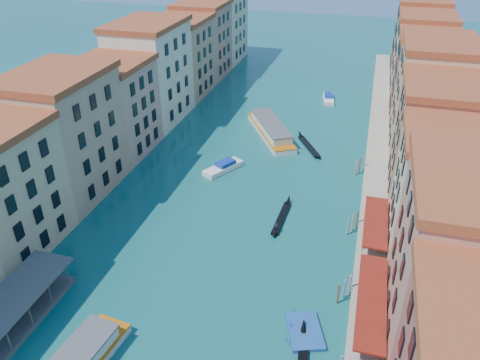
# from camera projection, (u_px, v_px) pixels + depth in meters

# --- Properties ---
(left_bank_palazzos) EXTENTS (12.80, 128.40, 21.00)m
(left_bank_palazzos) POSITION_uv_depth(u_px,v_px,m) (138.00, 85.00, 94.00)
(left_bank_palazzos) COLOR beige
(left_bank_palazzos) RESTS_ON ground
(right_bank_palazzos) EXTENTS (12.80, 128.40, 21.00)m
(right_bank_palazzos) POSITION_uv_depth(u_px,v_px,m) (432.00, 113.00, 81.13)
(right_bank_palazzos) COLOR #A34D3F
(right_bank_palazzos) RESTS_ON ground
(quay) EXTENTS (4.00, 140.00, 1.00)m
(quay) POSITION_uv_depth(u_px,v_px,m) (377.00, 155.00, 87.66)
(quay) COLOR #A29783
(quay) RESTS_ON ground
(restaurant_awnings) EXTENTS (3.20, 44.55, 3.12)m
(restaurant_awnings) POSITION_uv_depth(u_px,v_px,m) (372.00, 303.00, 51.45)
(restaurant_awnings) COLOR maroon
(restaurant_awnings) RESTS_ON ground
(vaporetto_stop) EXTENTS (5.40, 16.40, 3.65)m
(vaporetto_stop) POSITION_uv_depth(u_px,v_px,m) (14.00, 314.00, 52.03)
(vaporetto_stop) COLOR #535355
(vaporetto_stop) RESTS_ON ground
(mooring_poles_right) EXTENTS (1.44, 54.24, 3.20)m
(mooring_poles_right) POSITION_uv_depth(u_px,v_px,m) (346.00, 275.00, 57.85)
(mooring_poles_right) COLOR brown
(mooring_poles_right) RESTS_ON ground
(vaporetto_far) EXTENTS (13.56, 19.01, 2.89)m
(vaporetto_far) POSITION_uv_depth(u_px,v_px,m) (271.00, 129.00, 95.84)
(vaporetto_far) COLOR silver
(vaporetto_far) RESTS_ON ground
(gondola_fore) EXTENTS (1.40, 11.35, 2.26)m
(gondola_fore) POSITION_uv_depth(u_px,v_px,m) (281.00, 217.00, 70.22)
(gondola_fore) COLOR black
(gondola_fore) RESTS_ON ground
(gondola_far) EXTENTS (6.79, 11.11, 1.73)m
(gondola_far) POSITION_uv_depth(u_px,v_px,m) (309.00, 145.00, 91.48)
(gondola_far) COLOR black
(gondola_far) RESTS_ON ground
(motorboat_mid) EXTENTS (6.03, 8.05, 1.63)m
(motorboat_mid) POSITION_uv_depth(u_px,v_px,m) (224.00, 167.00, 83.36)
(motorboat_mid) COLOR white
(motorboat_mid) RESTS_ON ground
(motorboat_far) EXTENTS (3.44, 7.65, 1.53)m
(motorboat_far) POSITION_uv_depth(u_px,v_px,m) (328.00, 98.00, 113.63)
(motorboat_far) COLOR white
(motorboat_far) RESTS_ON ground
(blue_dock) EXTENTS (5.25, 6.32, 0.45)m
(blue_dock) POSITION_uv_depth(u_px,v_px,m) (305.00, 331.00, 51.52)
(blue_dock) COLOR #1D4F9C
(blue_dock) RESTS_ON ground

